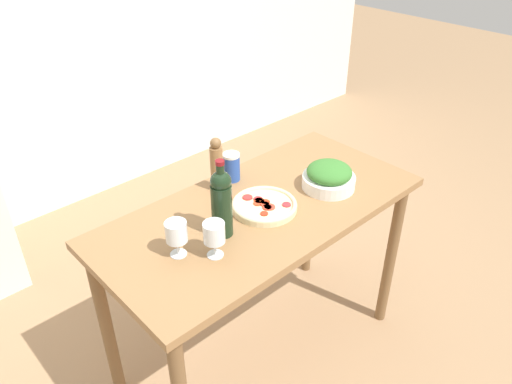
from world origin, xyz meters
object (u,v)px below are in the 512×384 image
at_px(wine_glass_near, 214,234).
at_px(pepper_mill, 217,165).
at_px(wine_bottle, 222,202).
at_px(salt_canister, 231,167).
at_px(wine_glass_far, 176,233).
at_px(homemade_pizza, 265,205).
at_px(salad_bowl, 329,177).

xyz_separation_m(wine_glass_near, pepper_mill, (0.30, 0.35, 0.02)).
bearing_deg(wine_glass_near, wine_bottle, 38.29).
height_order(wine_glass_near, salt_canister, wine_glass_near).
bearing_deg(wine_glass_near, wine_glass_far, 135.12).
bearing_deg(wine_glass_near, salt_canister, 43.07).
relative_size(wine_glass_far, salt_canister, 1.09).
height_order(wine_bottle, wine_glass_near, wine_bottle).
height_order(homemade_pizza, salt_canister, salt_canister).
relative_size(wine_glass_near, homemade_pizza, 0.53).
bearing_deg(salt_canister, wine_glass_far, -150.90).
distance_m(homemade_pizza, salt_canister, 0.29).
bearing_deg(wine_glass_far, salad_bowl, -5.25).
height_order(wine_glass_near, pepper_mill, pepper_mill).
relative_size(pepper_mill, salad_bowl, 1.06).
bearing_deg(salad_bowl, homemade_pizza, 167.79).
xyz_separation_m(homemade_pizza, salt_canister, (0.05, 0.28, 0.05)).
distance_m(wine_bottle, wine_glass_far, 0.21).
xyz_separation_m(wine_bottle, pepper_mill, (0.19, 0.27, -0.03)).
bearing_deg(salad_bowl, pepper_mill, 138.92).
relative_size(wine_glass_near, salad_bowl, 0.61).
distance_m(wine_glass_far, salt_canister, 0.57).
bearing_deg(wine_bottle, pepper_mill, 54.38).
xyz_separation_m(pepper_mill, salad_bowl, (0.38, -0.33, -0.07)).
bearing_deg(homemade_pizza, wine_glass_near, -164.50).
relative_size(wine_bottle, salt_canister, 2.45).
bearing_deg(salad_bowl, wine_bottle, 174.17).
bearing_deg(wine_glass_far, wine_glass_near, -44.88).
bearing_deg(salt_canister, wine_bottle, -135.35).
height_order(wine_glass_far, homemade_pizza, wine_glass_far).
distance_m(pepper_mill, salt_canister, 0.12).
bearing_deg(homemade_pizza, wine_glass_far, 179.96).
xyz_separation_m(pepper_mill, salt_canister, (0.10, 0.02, -0.06)).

